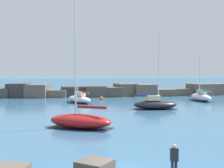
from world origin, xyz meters
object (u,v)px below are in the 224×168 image
Objects in this scene: sailboat_moored_1 at (201,97)px; person_on_rocks at (174,159)px; sailboat_moored_5 at (80,121)px; mooring_buoy_orange_near at (101,98)px; mooring_buoy_far_side at (148,98)px; sailboat_moored_3 at (79,99)px; sailboat_moored_0 at (155,104)px.

sailboat_moored_1 is 4.91× the size of person_on_rocks.
mooring_buoy_orange_near is (5.07, 25.08, -0.38)m from sailboat_moored_5.
sailboat_moored_1 is 29.30m from sailboat_moored_5.
sailboat_moored_3 is at bearing -168.49° from mooring_buoy_far_side.
sailboat_moored_3 is 1.00× the size of sailboat_moored_5.
sailboat_moored_3 is 6.88× the size of person_on_rocks.
sailboat_moored_0 is 13.85m from sailboat_moored_1.
mooring_buoy_orange_near is (-15.79, 4.51, -0.41)m from sailboat_moored_1.
sailboat_moored_1 is at bearing -16.13° from mooring_buoy_far_side.
mooring_buoy_orange_near is at bearing 164.07° from sailboat_moored_1.
sailboat_moored_1 is at bearing 40.50° from sailboat_moored_0.
sailboat_moored_1 reaches higher than mooring_buoy_orange_near.
sailboat_moored_3 is at bearing 86.96° from sailboat_moored_5.
sailboat_moored_0 is 0.91× the size of sailboat_moored_5.
sailboat_moored_1 is at bearing -0.17° from sailboat_moored_3.
sailboat_moored_5 reaches higher than sailboat_moored_1.
sailboat_moored_1 is 0.71× the size of sailboat_moored_3.
sailboat_moored_5 is (-20.86, -20.57, -0.04)m from sailboat_moored_1.
sailboat_moored_0 is 0.91× the size of sailboat_moored_3.
sailboat_moored_0 reaches higher than mooring_buoy_far_side.
sailboat_moored_3 is 11.72m from mooring_buoy_far_side.
sailboat_moored_0 reaches higher than mooring_buoy_orange_near.
mooring_buoy_far_side is at bearing 61.29° from sailboat_moored_5.
sailboat_moored_5 is 12.72× the size of mooring_buoy_far_side.
person_on_rocks is at bearing -103.89° from mooring_buoy_far_side.
sailboat_moored_0 is 12.93m from sailboat_moored_3.
sailboat_moored_1 is 9.06× the size of mooring_buoy_far_side.
sailboat_moored_5 is at bearing -101.43° from mooring_buoy_orange_near.
person_on_rocks is (-17.21, -33.70, 0.18)m from sailboat_moored_1.
person_on_rocks is (-8.92, -36.10, 0.55)m from mooring_buoy_far_side.
person_on_rocks is at bearing -92.12° from mooring_buoy_orange_near.
sailboat_moored_0 is at bearing -101.15° from mooring_buoy_far_side.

